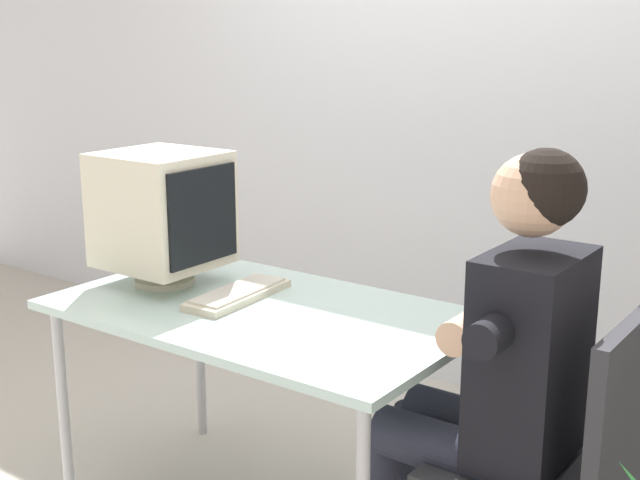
{
  "coord_description": "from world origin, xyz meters",
  "views": [
    {
      "loc": [
        1.61,
        -1.91,
        1.58
      ],
      "look_at": [
        0.23,
        0.0,
        0.99
      ],
      "focal_mm": 47.22,
      "sensor_mm": 36.0,
      "label": 1
    }
  ],
  "objects_px": {
    "crt_monitor": "(163,210)",
    "person_seated": "(494,366)",
    "desk": "(262,325)",
    "office_chair": "(558,459)",
    "keyboard": "(238,294)"
  },
  "relations": [
    {
      "from": "office_chair",
      "to": "person_seated",
      "type": "xyz_separation_m",
      "value": [
        -0.19,
        -0.0,
        0.21
      ]
    },
    {
      "from": "crt_monitor",
      "to": "person_seated",
      "type": "bearing_deg",
      "value": 1.55
    },
    {
      "from": "desk",
      "to": "crt_monitor",
      "type": "height_order",
      "value": "crt_monitor"
    },
    {
      "from": "keyboard",
      "to": "office_chair",
      "type": "xyz_separation_m",
      "value": [
        1.07,
        0.01,
        -0.25
      ]
    },
    {
      "from": "desk",
      "to": "crt_monitor",
      "type": "distance_m",
      "value": 0.53
    },
    {
      "from": "crt_monitor",
      "to": "person_seated",
      "type": "distance_m",
      "value": 1.23
    },
    {
      "from": "office_chair",
      "to": "desk",
      "type": "bearing_deg",
      "value": -177.7
    },
    {
      "from": "person_seated",
      "to": "desk",
      "type": "bearing_deg",
      "value": -177.12
    },
    {
      "from": "desk",
      "to": "crt_monitor",
      "type": "bearing_deg",
      "value": 179.18
    },
    {
      "from": "desk",
      "to": "person_seated",
      "type": "bearing_deg",
      "value": 2.88
    },
    {
      "from": "office_chair",
      "to": "crt_monitor",
      "type": "bearing_deg",
      "value": -178.66
    },
    {
      "from": "crt_monitor",
      "to": "office_chair",
      "type": "distance_m",
      "value": 1.47
    },
    {
      "from": "crt_monitor",
      "to": "office_chair",
      "type": "relative_size",
      "value": 0.5
    },
    {
      "from": "crt_monitor",
      "to": "person_seated",
      "type": "relative_size",
      "value": 0.34
    },
    {
      "from": "desk",
      "to": "person_seated",
      "type": "height_order",
      "value": "person_seated"
    }
  ]
}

